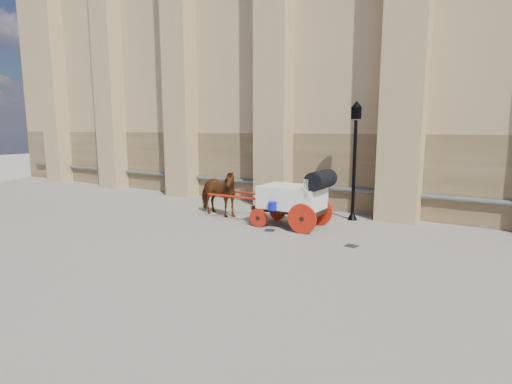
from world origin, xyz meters
The scene contains 6 objects.
ground centered at (0.00, 0.00, 0.00)m, with size 90.00×90.00×0.00m, color slate.
horse centered at (-1.84, 0.90, 0.86)m, with size 0.93×2.04×1.72m, color #5C2912.
carriage centered at (1.41, 0.86, 1.03)m, with size 4.37×1.55×1.91m.
street_lamp centered at (2.63, 2.90, 2.21)m, with size 0.39×0.39×4.12m.
drain_grate_near centered at (0.90, 0.04, 0.01)m, with size 0.32×0.32×0.01m, color black.
drain_grate_far centered at (3.67, -0.24, 0.01)m, with size 0.32×0.32×0.01m, color black.
Camera 1 is at (7.07, -10.60, 3.20)m, focal length 28.00 mm.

